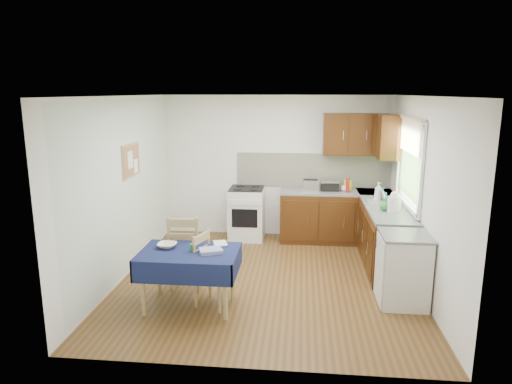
# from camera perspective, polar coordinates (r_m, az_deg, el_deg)

# --- Properties ---
(floor) EXTENTS (4.20, 4.20, 0.00)m
(floor) POSITION_cam_1_polar(r_m,az_deg,el_deg) (6.45, 1.40, -10.88)
(floor) COLOR #4A3213
(floor) RESTS_ON ground
(ceiling) EXTENTS (4.00, 4.20, 0.02)m
(ceiling) POSITION_cam_1_polar(r_m,az_deg,el_deg) (5.92, 1.53, 11.92)
(ceiling) COLOR white
(ceiling) RESTS_ON wall_back
(wall_back) EXTENTS (4.00, 0.02, 2.50)m
(wall_back) POSITION_cam_1_polar(r_m,az_deg,el_deg) (8.13, 2.57, 3.19)
(wall_back) COLOR white
(wall_back) RESTS_ON ground
(wall_front) EXTENTS (4.00, 0.02, 2.50)m
(wall_front) POSITION_cam_1_polar(r_m,az_deg,el_deg) (4.05, -0.77, -6.33)
(wall_front) COLOR white
(wall_front) RESTS_ON ground
(wall_left) EXTENTS (0.02, 4.20, 2.50)m
(wall_left) POSITION_cam_1_polar(r_m,az_deg,el_deg) (6.52, -16.35, 0.40)
(wall_left) COLOR silver
(wall_left) RESTS_ON ground
(wall_right) EXTENTS (0.02, 4.20, 2.50)m
(wall_right) POSITION_cam_1_polar(r_m,az_deg,el_deg) (6.25, 20.07, -0.37)
(wall_right) COLOR white
(wall_right) RESTS_ON ground
(base_cabinets) EXTENTS (1.90, 2.30, 0.86)m
(base_cabinets) POSITION_cam_1_polar(r_m,az_deg,el_deg) (7.53, 12.53, -4.25)
(base_cabinets) COLOR black
(base_cabinets) RESTS_ON ground
(worktop_back) EXTENTS (1.90, 0.60, 0.04)m
(worktop_back) POSITION_cam_1_polar(r_m,az_deg,el_deg) (7.91, 10.03, 0.03)
(worktop_back) COLOR slate
(worktop_back) RESTS_ON base_cabinets
(worktop_right) EXTENTS (0.60, 1.70, 0.04)m
(worktop_right) POSITION_cam_1_polar(r_m,az_deg,el_deg) (6.89, 16.12, -2.13)
(worktop_right) COLOR slate
(worktop_right) RESTS_ON base_cabinets
(worktop_corner) EXTENTS (0.60, 0.60, 0.04)m
(worktop_corner) POSITION_cam_1_polar(r_m,az_deg,el_deg) (7.99, 14.68, -0.07)
(worktop_corner) COLOR slate
(worktop_corner) RESTS_ON base_cabinets
(splashback) EXTENTS (2.70, 0.02, 0.60)m
(splashback) POSITION_cam_1_polar(r_m,az_deg,el_deg) (8.11, 7.15, 2.73)
(splashback) COLOR white
(splashback) RESTS_ON wall_back
(upper_cabinets) EXTENTS (1.20, 0.85, 0.70)m
(upper_cabinets) POSITION_cam_1_polar(r_m,az_deg,el_deg) (7.82, 13.80, 6.92)
(upper_cabinets) COLOR black
(upper_cabinets) RESTS_ON wall_back
(stove) EXTENTS (0.60, 0.61, 0.92)m
(stove) POSITION_cam_1_polar(r_m,az_deg,el_deg) (8.04, -1.17, -2.66)
(stove) COLOR silver
(stove) RESTS_ON ground
(window) EXTENTS (0.04, 1.48, 1.26)m
(window) POSITION_cam_1_polar(r_m,az_deg,el_deg) (6.84, 18.68, 4.20)
(window) COLOR #2F5021
(window) RESTS_ON wall_right
(fridge) EXTENTS (0.58, 0.60, 0.89)m
(fridge) POSITION_cam_1_polar(r_m,az_deg,el_deg) (5.90, 17.92, -9.18)
(fridge) COLOR silver
(fridge) RESTS_ON ground
(corkboard) EXTENTS (0.04, 0.62, 0.47)m
(corkboard) POSITION_cam_1_polar(r_m,az_deg,el_deg) (6.73, -15.35, 3.84)
(corkboard) COLOR tan
(corkboard) RESTS_ON wall_left
(dining_table) EXTENTS (1.16, 0.79, 0.70)m
(dining_table) POSITION_cam_1_polar(r_m,az_deg,el_deg) (5.54, -8.34, -8.36)
(dining_table) COLOR #0D0E37
(dining_table) RESTS_ON ground
(chair_far) EXTENTS (0.46, 0.46, 1.01)m
(chair_far) POSITION_cam_1_polar(r_m,az_deg,el_deg) (6.09, -8.77, -7.10)
(chair_far) COLOR tan
(chair_far) RESTS_ON ground
(chair_near) EXTENTS (0.51, 0.51, 0.89)m
(chair_near) POSITION_cam_1_polar(r_m,az_deg,el_deg) (5.61, -5.69, -9.38)
(chair_near) COLOR tan
(chair_near) RESTS_ON ground
(toaster) EXTENTS (0.28, 0.17, 0.21)m
(toaster) POSITION_cam_1_polar(r_m,az_deg,el_deg) (7.79, 6.82, 0.83)
(toaster) COLOR silver
(toaster) RESTS_ON worktop_back
(sandwich_press) EXTENTS (0.30, 0.26, 0.17)m
(sandwich_press) POSITION_cam_1_polar(r_m,az_deg,el_deg) (7.90, 9.19, 0.83)
(sandwich_press) COLOR black
(sandwich_press) RESTS_ON worktop_back
(sauce_bottle) EXTENTS (0.06, 0.06, 0.24)m
(sauce_bottle) POSITION_cam_1_polar(r_m,az_deg,el_deg) (7.76, 11.37, 0.80)
(sauce_bottle) COLOR red
(sauce_bottle) RESTS_ON worktop_back
(yellow_packet) EXTENTS (0.15, 0.12, 0.17)m
(yellow_packet) POSITION_cam_1_polar(r_m,az_deg,el_deg) (7.98, 11.39, 0.87)
(yellow_packet) COLOR gold
(yellow_packet) RESTS_ON worktop_back
(dish_rack) EXTENTS (0.43, 0.33, 0.20)m
(dish_rack) POSITION_cam_1_polar(r_m,az_deg,el_deg) (7.19, 15.51, -1.12)
(dish_rack) COLOR #96969B
(dish_rack) RESTS_ON worktop_right
(kettle) EXTENTS (0.18, 0.18, 0.30)m
(kettle) POSITION_cam_1_polar(r_m,az_deg,el_deg) (6.65, 16.88, -1.33)
(kettle) COLOR silver
(kettle) RESTS_ON worktop_right
(cup) EXTENTS (0.16, 0.16, 0.10)m
(cup) POSITION_cam_1_polar(r_m,az_deg,el_deg) (7.85, 11.09, 0.42)
(cup) COLOR white
(cup) RESTS_ON worktop_back
(soap_bottle_a) EXTENTS (0.16, 0.16, 0.29)m
(soap_bottle_a) POSITION_cam_1_polar(r_m,az_deg,el_deg) (7.25, 15.01, 0.02)
(soap_bottle_a) COLOR silver
(soap_bottle_a) RESTS_ON worktop_right
(soap_bottle_b) EXTENTS (0.13, 0.13, 0.20)m
(soap_bottle_b) POSITION_cam_1_polar(r_m,az_deg,el_deg) (7.32, 15.56, -0.29)
(soap_bottle_b) COLOR #1D6AAC
(soap_bottle_b) RESTS_ON worktop_right
(soap_bottle_c) EXTENTS (0.20, 0.20, 0.18)m
(soap_bottle_c) POSITION_cam_1_polar(r_m,az_deg,el_deg) (6.72, 15.83, -1.49)
(soap_bottle_c) COLOR #258935
(soap_bottle_c) RESTS_ON worktop_right
(plate_bowl) EXTENTS (0.23, 0.23, 0.06)m
(plate_bowl) POSITION_cam_1_polar(r_m,az_deg,el_deg) (5.67, -11.05, -6.56)
(plate_bowl) COLOR #F3E6C7
(plate_bowl) RESTS_ON dining_table
(book) EXTENTS (0.21, 0.25, 0.02)m
(book) POSITION_cam_1_polar(r_m,az_deg,el_deg) (5.70, -5.29, -6.48)
(book) COLOR white
(book) RESTS_ON dining_table
(spice_jar) EXTENTS (0.04, 0.04, 0.09)m
(spice_jar) POSITION_cam_1_polar(r_m,az_deg,el_deg) (5.49, -8.02, -6.88)
(spice_jar) COLOR green
(spice_jar) RESTS_ON dining_table
(tea_towel) EXTENTS (0.32, 0.29, 0.05)m
(tea_towel) POSITION_cam_1_polar(r_m,az_deg,el_deg) (5.42, -5.68, -7.32)
(tea_towel) COLOR navy
(tea_towel) RESTS_ON dining_table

